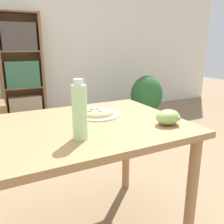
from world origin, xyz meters
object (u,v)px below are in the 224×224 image
(drink_bottle, at_px, (80,111))
(bookshelf, at_px, (22,72))
(grape_bunch, at_px, (168,117))
(pizza_on_plate, at_px, (98,113))
(potted_plant_floor, at_px, (147,96))

(drink_bottle, xyz_separation_m, bookshelf, (0.10, 2.79, -0.10))
(grape_bunch, distance_m, bookshelf, 2.84)
(pizza_on_plate, xyz_separation_m, grape_bunch, (0.27, -0.33, 0.03))
(drink_bottle, relative_size, bookshelf, 0.17)
(pizza_on_plate, xyz_separation_m, potted_plant_floor, (1.62, 1.75, -0.37))
(pizza_on_plate, height_order, potted_plant_floor, pizza_on_plate)
(pizza_on_plate, distance_m, bookshelf, 2.49)
(grape_bunch, bearing_deg, bookshelf, 97.91)
(pizza_on_plate, distance_m, potted_plant_floor, 2.42)
(pizza_on_plate, height_order, drink_bottle, drink_bottle)
(pizza_on_plate, height_order, grape_bunch, grape_bunch)
(bookshelf, xyz_separation_m, potted_plant_floor, (1.74, -0.73, -0.39))
(pizza_on_plate, xyz_separation_m, drink_bottle, (-0.22, -0.30, 0.11))
(pizza_on_plate, bearing_deg, bookshelf, 92.88)
(grape_bunch, height_order, bookshelf, bookshelf)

